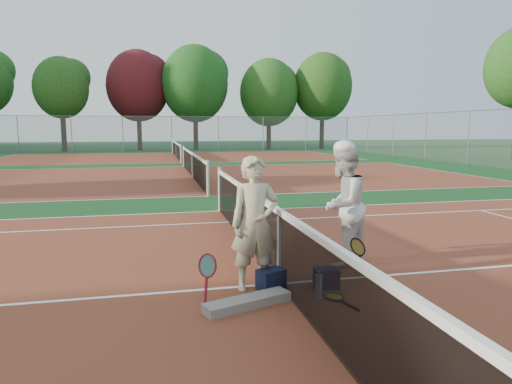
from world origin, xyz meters
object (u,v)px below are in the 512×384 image
(sports_bag_navy, at_px, (271,279))
(sports_bag_purple, at_px, (326,278))
(player_a, at_px, (255,224))
(racket_black_held, at_px, (357,258))
(racket_red, at_px, (208,279))
(player_b, at_px, (343,205))
(net_main, at_px, (279,247))
(water_bottle, at_px, (319,287))
(racket_spare, at_px, (334,297))

(sports_bag_navy, xyz_separation_m, sports_bag_purple, (0.72, -0.10, -0.00))
(player_a, height_order, racket_black_held, player_a)
(racket_red, bearing_deg, sports_bag_navy, -37.09)
(player_a, xyz_separation_m, racket_red, (-0.66, -0.37, -0.56))
(player_a, xyz_separation_m, racket_black_held, (1.46, 0.07, -0.57))
(player_a, relative_size, player_b, 0.94)
(net_main, relative_size, sports_bag_purple, 34.21)
(racket_red, relative_size, sports_bag_purple, 1.86)
(racket_red, xyz_separation_m, sports_bag_purple, (1.57, 0.20, -0.17))
(racket_red, bearing_deg, water_bottle, -62.29)
(racket_spare, distance_m, sports_bag_purple, 0.38)
(player_b, distance_m, sports_bag_navy, 1.75)
(net_main, relative_size, racket_black_held, 19.02)
(net_main, bearing_deg, sports_bag_navy, -132.30)
(net_main, height_order, racket_spare, net_main)
(net_main, height_order, sports_bag_purple, net_main)
(net_main, distance_m, racket_red, 1.13)
(net_main, relative_size, player_a, 6.38)
(water_bottle, bearing_deg, sports_bag_purple, 55.67)
(sports_bag_navy, bearing_deg, racket_spare, -33.99)
(racket_red, height_order, water_bottle, racket_red)
(net_main, distance_m, sports_bag_purple, 0.73)
(sports_bag_navy, xyz_separation_m, water_bottle, (0.49, -0.44, 0.02))
(racket_red, bearing_deg, player_b, -28.74)
(racket_black_held, bearing_deg, net_main, -30.60)
(racket_spare, bearing_deg, water_bottle, 69.49)
(racket_spare, height_order, sports_bag_navy, sports_bag_navy)
(player_b, distance_m, racket_spare, 1.70)
(net_main, height_order, racket_red, net_main)
(net_main, distance_m, racket_black_held, 1.13)
(player_a, relative_size, sports_bag_navy, 5.08)
(player_a, relative_size, racket_red, 2.89)
(sports_bag_navy, distance_m, water_bottle, 0.65)
(racket_black_held, distance_m, water_bottle, 0.99)
(player_a, height_order, sports_bag_navy, player_a)
(net_main, distance_m, player_b, 1.41)
(net_main, xyz_separation_m, racket_black_held, (1.11, -0.02, -0.22))
(net_main, bearing_deg, racket_black_held, -1.01)
(player_a, distance_m, sports_bag_navy, 0.76)
(sports_bag_purple, xyz_separation_m, water_bottle, (-0.23, -0.34, 0.02))
(racket_black_held, bearing_deg, player_a, -26.81)
(net_main, bearing_deg, racket_red, -155.22)
(player_b, bearing_deg, racket_red, -16.03)
(racket_black_held, bearing_deg, water_bottle, 7.46)
(sports_bag_navy, relative_size, water_bottle, 1.13)
(player_a, bearing_deg, racket_spare, -32.35)
(player_b, xyz_separation_m, racket_red, (-2.18, -1.13, -0.61))
(player_b, xyz_separation_m, water_bottle, (-0.84, -1.27, -0.76))
(player_b, distance_m, sports_bag_purple, 1.36)
(racket_black_held, relative_size, sports_bag_navy, 1.70)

